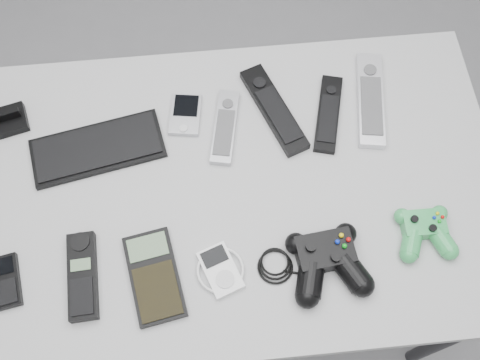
{
  "coord_description": "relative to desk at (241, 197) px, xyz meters",
  "views": [
    {
      "loc": [
        -0.09,
        -0.53,
        1.88
      ],
      "look_at": [
        -0.04,
        -0.03,
        0.78
      ],
      "focal_mm": 42.0,
      "sensor_mm": 36.0,
      "label": 1
    }
  ],
  "objects": [
    {
      "name": "remote_black_a",
      "position": [
        0.09,
        0.18,
        0.08
      ],
      "size": [
        0.14,
        0.25,
        0.02
      ],
      "primitive_type": "cube",
      "rotation": [
        0.0,
        0.0,
        0.36
      ],
      "color": "black",
      "rests_on": "desk"
    },
    {
      "name": "cordless_handset",
      "position": [
        -0.34,
        -0.17,
        0.08
      ],
      "size": [
        0.06,
        0.18,
        0.03
      ],
      "primitive_type": "cube",
      "rotation": [
        0.0,
        0.0,
        0.05
      ],
      "color": "black",
      "rests_on": "desk"
    },
    {
      "name": "calculator",
      "position": [
        -0.19,
        -0.19,
        0.08
      ],
      "size": [
        0.13,
        0.2,
        0.02
      ],
      "primitive_type": "cube",
      "rotation": [
        0.0,
        0.0,
        0.18
      ],
      "color": "black",
      "rests_on": "desk"
    },
    {
      "name": "mobile_phone",
      "position": [
        -0.49,
        -0.17,
        0.08
      ],
      "size": [
        0.07,
        0.12,
        0.02
      ],
      "primitive_type": "cube",
      "rotation": [
        0.0,
        0.0,
        0.18
      ],
      "color": "black",
      "rests_on": "desk"
    },
    {
      "name": "remote_black_b",
      "position": [
        0.22,
        0.16,
        0.08
      ],
      "size": [
        0.1,
        0.21,
        0.02
      ],
      "primitive_type": "cube",
      "rotation": [
        0.0,
        0.0,
        -0.26
      ],
      "color": "black",
      "rests_on": "desk"
    },
    {
      "name": "dock_bracket",
      "position": [
        -0.51,
        0.21,
        0.09
      ],
      "size": [
        0.1,
        0.09,
        0.04
      ],
      "primitive_type": "cube",
      "rotation": [
        0.0,
        0.0,
        0.25
      ],
      "color": "black",
      "rests_on": "desk"
    },
    {
      "name": "floor",
      "position": [
        0.04,
        0.04,
        -0.7
      ],
      "size": [
        3.5,
        3.5,
        0.0
      ],
      "primitive_type": "plane",
      "color": "gray",
      "rests_on": "ground"
    },
    {
      "name": "desk",
      "position": [
        0.0,
        0.0,
        0.0
      ],
      "size": [
        1.14,
        0.73,
        0.76
      ],
      "color": "#A6A7A9",
      "rests_on": "floor"
    },
    {
      "name": "pda_keyboard",
      "position": [
        -0.31,
        0.12,
        0.08
      ],
      "size": [
        0.31,
        0.18,
        0.02
      ],
      "primitive_type": "cube",
      "rotation": [
        0.0,
        0.0,
        0.19
      ],
      "color": "black",
      "rests_on": "desk"
    },
    {
      "name": "controller_green",
      "position": [
        0.37,
        -0.15,
        0.09
      ],
      "size": [
        0.12,
        0.13,
        0.04
      ],
      "primitive_type": null,
      "rotation": [
        0.0,
        0.0,
        -0.01
      ],
      "color": "#23833E",
      "rests_on": "desk"
    },
    {
      "name": "controller_black",
      "position": [
        0.15,
        -0.19,
        0.09
      ],
      "size": [
        0.29,
        0.2,
        0.05
      ],
      "primitive_type": null,
      "rotation": [
        0.0,
        0.0,
        0.1
      ],
      "color": "black",
      "rests_on": "desk"
    },
    {
      "name": "remote_silver_a",
      "position": [
        -0.02,
        0.14,
        0.08
      ],
      "size": [
        0.08,
        0.19,
        0.02
      ],
      "primitive_type": "cube",
      "rotation": [
        0.0,
        0.0,
        -0.2
      ],
      "color": "#A4A5AB",
      "rests_on": "desk"
    },
    {
      "name": "remote_silver_b",
      "position": [
        0.32,
        0.18,
        0.08
      ],
      "size": [
        0.1,
        0.25,
        0.03
      ],
      "primitive_type": "cube",
      "rotation": [
        0.0,
        0.0,
        -0.16
      ],
      "color": "silver",
      "rests_on": "desk"
    },
    {
      "name": "pda",
      "position": [
        -0.11,
        0.19,
        0.07
      ],
      "size": [
        0.08,
        0.11,
        0.02
      ],
      "primitive_type": "cube",
      "rotation": [
        0.0,
        0.0,
        -0.15
      ],
      "color": "#A4A5AB",
      "rests_on": "desk"
    },
    {
      "name": "mp3_player",
      "position": [
        -0.06,
        -0.19,
        0.08
      ],
      "size": [
        0.13,
        0.13,
        0.02
      ],
      "primitive_type": "cube",
      "rotation": [
        0.0,
        0.0,
        0.35
      ],
      "color": "white",
      "rests_on": "desk"
    }
  ]
}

